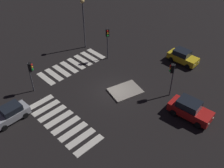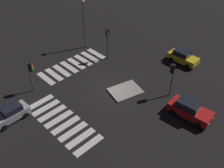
{
  "view_description": "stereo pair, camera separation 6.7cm",
  "coord_description": "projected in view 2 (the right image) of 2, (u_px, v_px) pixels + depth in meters",
  "views": [
    {
      "loc": [
        16.21,
        16.46,
        19.21
      ],
      "look_at": [
        0.0,
        0.0,
        1.0
      ],
      "focal_mm": 42.62,
      "sensor_mm": 36.0,
      "label": 1
    },
    {
      "loc": [
        16.17,
        16.5,
        19.21
      ],
      "look_at": [
        0.0,
        0.0,
        1.0
      ],
      "focal_mm": 42.62,
      "sensor_mm": 36.0,
      "label": 2
    }
  ],
  "objects": [
    {
      "name": "ground_plane",
      "position": [
        112.0,
        91.0,
        30.04
      ],
      "size": [
        80.0,
        80.0,
        0.0
      ],
      "primitive_type": "plane",
      "color": "black"
    },
    {
      "name": "traffic_light_east",
      "position": [
        31.0,
        70.0,
        28.33
      ],
      "size": [
        0.54,
        0.54,
        3.73
      ],
      "rotation": [
        0.0,
        0.0,
        2.36
      ],
      "color": "#47474C",
      "rests_on": "ground"
    },
    {
      "name": "street_lamp",
      "position": [
        83.0,
        15.0,
        34.73
      ],
      "size": [
        0.56,
        0.56,
        6.96
      ],
      "color": "#47474C",
      "rests_on": "ground"
    },
    {
      "name": "traffic_light_west",
      "position": [
        172.0,
        72.0,
        27.58
      ],
      "size": [
        0.54,
        0.53,
        4.06
      ],
      "rotation": [
        0.0,
        0.0,
        -0.89
      ],
      "color": "#47474C",
      "rests_on": "ground"
    },
    {
      "name": "traffic_light_south",
      "position": [
        108.0,
        37.0,
        33.21
      ],
      "size": [
        0.54,
        0.53,
        4.36
      ],
      "rotation": [
        0.0,
        0.0,
        0.88
      ],
      "color": "#47474C",
      "rests_on": "ground"
    },
    {
      "name": "traffic_island",
      "position": [
        125.0,
        91.0,
        29.91
      ],
      "size": [
        4.03,
        3.43,
        0.18
      ],
      "color": "gray",
      "rests_on": "ground"
    },
    {
      "name": "crosswalk_side",
      "position": [
        62.0,
        122.0,
        26.24
      ],
      "size": [
        3.2,
        8.75,
        0.02
      ],
      "color": "silver",
      "rests_on": "ground"
    },
    {
      "name": "crosswalk_near",
      "position": [
        73.0,
        65.0,
        34.08
      ],
      "size": [
        8.75,
        3.2,
        0.02
      ],
      "color": "silver",
      "rests_on": "ground"
    },
    {
      "name": "car_silver",
      "position": [
        10.0,
        113.0,
        26.08
      ],
      "size": [
        3.8,
        1.85,
        1.63
      ],
      "rotation": [
        0.0,
        0.0,
        0.03
      ],
      "color": "#9EA0A5",
      "rests_on": "ground"
    },
    {
      "name": "car_red",
      "position": [
        190.0,
        110.0,
        26.32
      ],
      "size": [
        2.35,
        4.47,
        1.89
      ],
      "rotation": [
        0.0,
        0.0,
        1.66
      ],
      "color": "red",
      "rests_on": "ground"
    },
    {
      "name": "car_yellow",
      "position": [
        183.0,
        57.0,
        34.11
      ],
      "size": [
        1.99,
        3.99,
        1.71
      ],
      "rotation": [
        0.0,
        0.0,
        1.61
      ],
      "color": "gold",
      "rests_on": "ground"
    }
  ]
}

